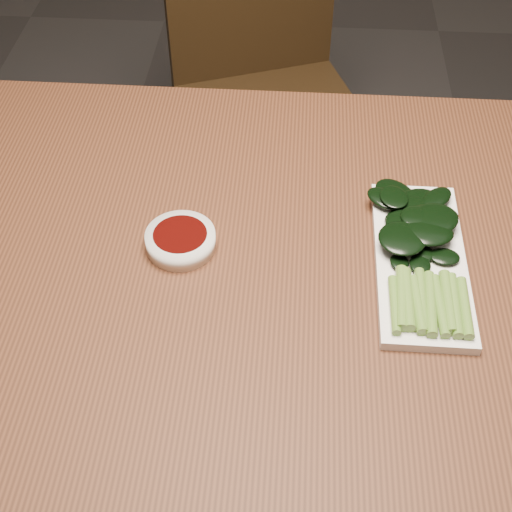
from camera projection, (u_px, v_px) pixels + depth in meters
The scene contains 6 objects.
ground at pixel (275, 500), 1.51m from camera, with size 6.00×6.00×0.00m, color #2B2929.
table at pixel (284, 293), 1.02m from camera, with size 1.40×0.80×0.75m.
chair_far at pixel (265, 82), 1.73m from camera, with size 0.54×0.54×0.89m.
sauce_bowl at pixel (181, 240), 0.97m from camera, with size 0.10×0.10×0.03m.
serving_plate at pixel (420, 261), 0.95m from camera, with size 0.12×0.29×0.01m.
gai_lan at pixel (418, 239), 0.96m from camera, with size 0.14×0.30×0.02m.
Camera 1 is at (0.01, -0.66, 1.46)m, focal length 50.00 mm.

